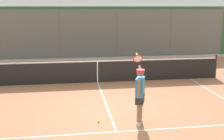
% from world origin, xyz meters
% --- Properties ---
extents(ground_plane, '(60.00, 60.00, 0.00)m').
position_xyz_m(ground_plane, '(0.00, 0.00, 0.00)').
color(ground_plane, '#B27551').
extents(court_line_markings, '(8.59, 9.41, 0.01)m').
position_xyz_m(court_line_markings, '(0.00, 1.71, 0.00)').
color(court_line_markings, white).
rests_on(court_line_markings, ground).
extents(fence_backdrop, '(20.45, 1.37, 3.24)m').
position_xyz_m(fence_backdrop, '(0.00, -10.00, 1.61)').
color(fence_backdrop, slate).
rests_on(fence_backdrop, ground).
extents(tennis_net, '(11.03, 0.09, 1.07)m').
position_xyz_m(tennis_net, '(0.00, -3.81, 0.49)').
color(tennis_net, '#2D2D2D').
rests_on(tennis_net, ground).
extents(tennis_player, '(0.45, 1.34, 1.86)m').
position_xyz_m(tennis_player, '(-0.74, 0.84, 0.91)').
color(tennis_player, silver).
rests_on(tennis_player, ground).
extents(tennis_ball_near_net, '(0.07, 0.07, 0.07)m').
position_xyz_m(tennis_ball_near_net, '(0.40, 0.66, 0.03)').
color(tennis_ball_near_net, '#CCDB33').
rests_on(tennis_ball_near_net, ground).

